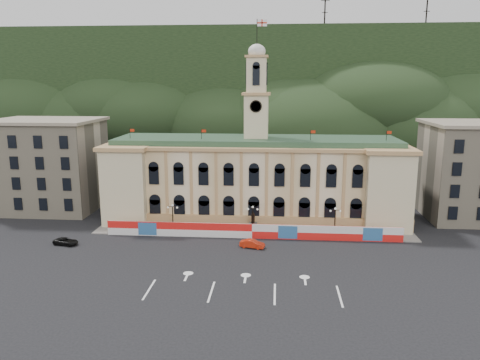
# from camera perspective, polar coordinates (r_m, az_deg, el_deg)

# --- Properties ---
(ground) EXTENTS (260.00, 260.00, 0.00)m
(ground) POSITION_cam_1_polar(r_m,az_deg,el_deg) (65.81, 0.74, -11.35)
(ground) COLOR black
(ground) RESTS_ON ground
(lane_markings) EXTENTS (26.00, 10.00, 0.02)m
(lane_markings) POSITION_cam_1_polar(r_m,az_deg,el_deg) (61.25, 0.42, -13.18)
(lane_markings) COLOR white
(lane_markings) RESTS_ON ground
(hill_ridge) EXTENTS (230.00, 80.00, 64.00)m
(hill_ridge) POSITION_cam_1_polar(r_m,az_deg,el_deg) (182.50, 3.39, 9.81)
(hill_ridge) COLOR black
(hill_ridge) RESTS_ON ground
(city_hall) EXTENTS (56.20, 17.60, 37.10)m
(city_hall) POSITION_cam_1_polar(r_m,az_deg,el_deg) (89.91, 1.94, 0.25)
(city_hall) COLOR beige
(city_hall) RESTS_ON ground
(side_building_left) EXTENTS (21.00, 17.00, 18.60)m
(side_building_left) POSITION_cam_1_polar(r_m,az_deg,el_deg) (104.00, -22.36, 1.77)
(side_building_left) COLOR #B6A88D
(side_building_left) RESTS_ON ground
(hoarding_fence) EXTENTS (50.00, 0.44, 2.50)m
(hoarding_fence) POSITION_cam_1_polar(r_m,az_deg,el_deg) (79.45, 1.52, -6.25)
(hoarding_fence) COLOR red
(hoarding_fence) RESTS_ON ground
(pavement) EXTENTS (56.00, 5.50, 0.16)m
(pavement) POSITION_cam_1_polar(r_m,az_deg,el_deg) (82.36, 1.58, -6.44)
(pavement) COLOR slate
(pavement) RESTS_ON ground
(statue) EXTENTS (1.40, 1.40, 3.72)m
(statue) POSITION_cam_1_polar(r_m,az_deg,el_deg) (82.26, 1.59, -5.66)
(statue) COLOR #595651
(statue) RESTS_ON ground
(lamp_left) EXTENTS (1.96, 0.44, 5.15)m
(lamp_left) POSITION_cam_1_polar(r_m,az_deg,el_deg) (82.64, -8.20, -4.33)
(lamp_left) COLOR black
(lamp_left) RESTS_ON ground
(lamp_center) EXTENTS (1.96, 0.44, 5.15)m
(lamp_center) POSITION_cam_1_polar(r_m,az_deg,el_deg) (80.76, 1.56, -4.59)
(lamp_center) COLOR black
(lamp_center) RESTS_ON ground
(lamp_right) EXTENTS (1.96, 0.44, 5.15)m
(lamp_right) POSITION_cam_1_polar(r_m,az_deg,el_deg) (81.27, 11.50, -4.72)
(lamp_right) COLOR black
(lamp_right) RESTS_ON ground
(red_sedan) EXTENTS (3.14, 4.58, 1.31)m
(red_sedan) POSITION_cam_1_polar(r_m,az_deg,el_deg) (75.22, 1.50, -7.78)
(red_sedan) COLOR red
(red_sedan) RESTS_ON ground
(black_suv) EXTENTS (3.52, 4.83, 1.13)m
(black_suv) POSITION_cam_1_polar(r_m,az_deg,el_deg) (81.59, -20.47, -7.04)
(black_suv) COLOR black
(black_suv) RESTS_ON ground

